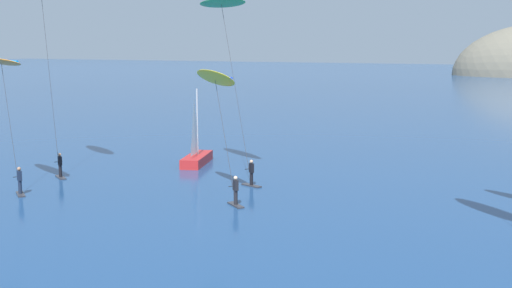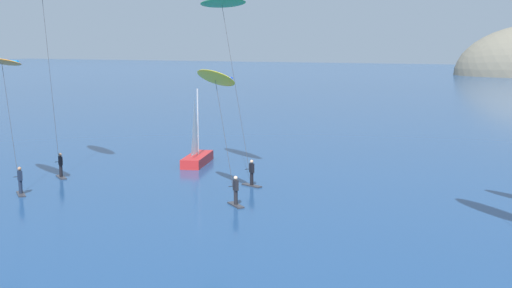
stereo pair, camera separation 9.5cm
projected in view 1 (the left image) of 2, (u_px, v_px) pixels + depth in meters
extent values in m
cube|color=#B22323|center=(197.00, 160.00, 48.52)|extent=(2.82, 5.00, 0.70)
cone|color=#B22323|center=(204.00, 154.00, 50.87)|extent=(1.30, 2.26, 0.67)
cylinder|color=#B2B2B7|center=(197.00, 122.00, 48.38)|extent=(0.12, 0.12, 5.00)
pyramid|color=white|center=(194.00, 125.00, 47.52)|extent=(0.63, 1.74, 4.25)
cylinder|color=#A5A5AD|center=(195.00, 153.00, 47.84)|extent=(0.63, 1.74, 0.08)
cube|color=#2D2D33|center=(236.00, 205.00, 36.03)|extent=(1.43, 1.23, 0.08)
cylinder|color=black|center=(236.00, 197.00, 35.96)|extent=(0.22, 0.22, 0.80)
cube|color=black|center=(236.00, 185.00, 35.86)|extent=(0.39, 0.36, 0.60)
sphere|color=beige|center=(236.00, 178.00, 35.79)|extent=(0.22, 0.22, 0.22)
cylinder|color=black|center=(233.00, 186.00, 36.18)|extent=(0.35, 0.47, 0.04)
ellipsoid|color=yellow|center=(215.00, 78.00, 37.25)|extent=(4.52, 3.71, 1.13)
cylinder|color=#1432E0|center=(215.00, 77.00, 37.24)|extent=(3.67, 2.64, 0.16)
cylinder|color=#333338|center=(224.00, 132.00, 36.72)|extent=(1.90, 1.35, 5.90)
cube|color=#2D2D33|center=(20.00, 194.00, 38.65)|extent=(1.44, 1.23, 0.08)
cylinder|color=#192338|center=(20.00, 187.00, 38.59)|extent=(0.22, 0.22, 0.80)
cube|color=#192338|center=(19.00, 176.00, 38.48)|extent=(0.39, 0.32, 0.60)
sphere|color=#9E7051|center=(19.00, 169.00, 38.41)|extent=(0.22, 0.22, 0.22)
cylinder|color=black|center=(18.00, 177.00, 38.77)|extent=(0.26, 0.52, 0.04)
ellipsoid|color=orange|center=(1.00, 62.00, 39.05)|extent=(6.03, 3.64, 0.63)
cylinder|color=#0F7FE5|center=(1.00, 61.00, 39.05)|extent=(5.30, 2.49, 0.16)
cylinder|color=#333338|center=(9.00, 120.00, 38.92)|extent=(1.63, 0.75, 6.78)
cube|color=#2D2D33|center=(61.00, 177.00, 43.55)|extent=(1.48, 1.15, 0.08)
cylinder|color=black|center=(60.00, 171.00, 43.48)|extent=(0.22, 0.22, 0.80)
cube|color=black|center=(60.00, 161.00, 43.38)|extent=(0.39, 0.34, 0.60)
sphere|color=#9E7051|center=(60.00, 155.00, 43.31)|extent=(0.22, 0.22, 0.22)
cylinder|color=black|center=(58.00, 162.00, 43.68)|extent=(0.30, 0.50, 0.04)
cylinder|color=#333338|center=(50.00, 77.00, 43.65)|extent=(1.86, 1.05, 11.47)
cube|color=#2D2D33|center=(251.00, 185.00, 41.03)|extent=(1.55, 0.85, 0.08)
cylinder|color=black|center=(251.00, 179.00, 40.96)|extent=(0.22, 0.22, 0.80)
cube|color=black|center=(251.00, 168.00, 40.85)|extent=(0.39, 0.35, 0.60)
sphere|color=tan|center=(251.00, 162.00, 40.79)|extent=(0.22, 0.22, 0.22)
cylinder|color=black|center=(249.00, 169.00, 41.17)|extent=(0.33, 0.48, 0.04)
ellipsoid|color=green|center=(221.00, 3.00, 42.66)|extent=(5.91, 4.52, 0.64)
cylinder|color=#D660B7|center=(221.00, 2.00, 42.65)|extent=(4.97, 3.31, 0.16)
cylinder|color=#333338|center=(235.00, 85.00, 41.92)|extent=(3.10, 2.03, 10.54)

